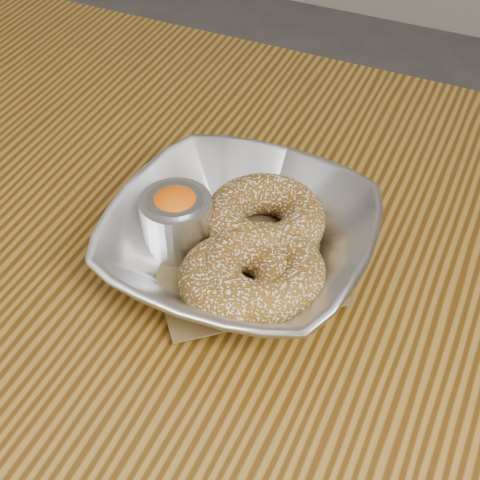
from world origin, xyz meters
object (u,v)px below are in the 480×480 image
at_px(serving_bowl, 240,243).
at_px(donut_back, 264,219).
at_px(donut_front, 237,279).
at_px(ramekin, 177,219).
at_px(table, 241,385).
at_px(donut_extra, 261,273).

distance_m(serving_bowl, donut_back, 0.03).
relative_size(donut_front, ramekin, 1.55).
xyz_separation_m(table, serving_bowl, (-0.02, 0.05, 0.13)).
bearing_deg(donut_front, donut_extra, 39.97).
height_order(donut_extra, ramekin, ramekin).
height_order(table, serving_bowl, serving_bowl).
distance_m(table, serving_bowl, 0.13).
xyz_separation_m(donut_front, donut_extra, (0.01, 0.01, 0.00)).
height_order(table, ramekin, ramekin).
xyz_separation_m(donut_front, ramekin, (-0.07, 0.03, 0.01)).
distance_m(serving_bowl, donut_front, 0.04).
bearing_deg(serving_bowl, donut_front, -69.08).
relative_size(serving_bowl, donut_back, 2.09).
bearing_deg(donut_back, donut_front, -84.65).
height_order(donut_front, ramekin, ramekin).
relative_size(donut_back, donut_extra, 1.01).
xyz_separation_m(donut_back, donut_front, (0.01, -0.07, -0.00)).
bearing_deg(table, donut_extra, 69.29).
distance_m(serving_bowl, donut_extra, 0.04).
bearing_deg(table, ramekin, 151.61).
bearing_deg(donut_front, serving_bowl, 110.92).
relative_size(serving_bowl, ramekin, 3.60).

